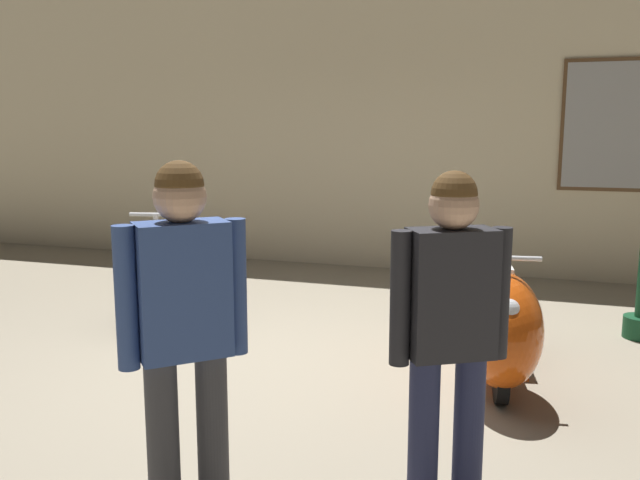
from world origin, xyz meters
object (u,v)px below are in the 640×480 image
object	(u,v)px
scooter_0	(170,269)
scooter_1	(498,323)
visitor_1	(450,326)
visitor_0	(184,325)

from	to	relation	value
scooter_0	scooter_1	bearing A→B (deg)	64.41
scooter_0	scooter_1	distance (m)	2.99
scooter_0	visitor_1	bearing A→B (deg)	37.17
scooter_0	visitor_0	size ratio (longest dim) A/B	1.08
visitor_0	visitor_1	distance (m)	1.10
scooter_0	visitor_1	xyz separation A→B (m)	(2.78, -2.42, 0.43)
visitor_0	visitor_1	size ratio (longest dim) A/B	1.03
scooter_1	visitor_0	xyz separation A→B (m)	(-1.14, -2.10, 0.49)
scooter_0	visitor_0	world-z (taller)	visitor_0
scooter_0	visitor_1	size ratio (longest dim) A/B	1.11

